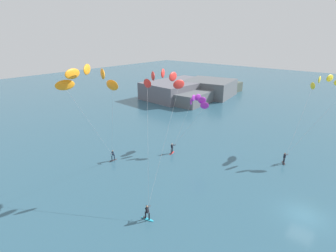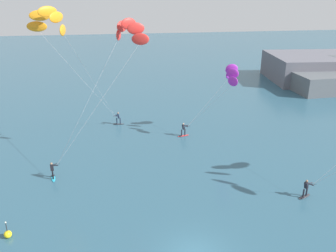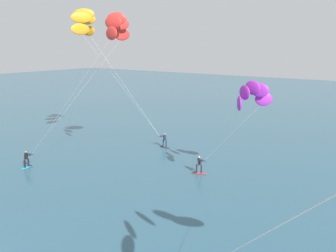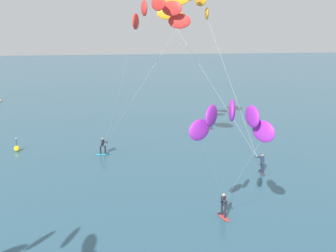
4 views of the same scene
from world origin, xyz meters
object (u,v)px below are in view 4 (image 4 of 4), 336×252
Objects in this scene: kitesurfer_nearshore at (155,20)px; marker_buoy at (17,148)px; kitesurfer_far_out at (191,9)px; kitesurfer_downwind at (231,127)px.

kitesurfer_nearshore reaches higher than marker_buoy.
kitesurfer_far_out is at bearing 152.53° from kitesurfer_nearshore.
kitesurfer_far_out reaches higher than kitesurfer_downwind.
kitesurfer_far_out reaches higher than marker_buoy.
marker_buoy is (-9.59, -12.81, -12.22)m from kitesurfer_nearshore.
kitesurfer_nearshore is 20.14m from marker_buoy.
kitesurfer_downwind is 27.29m from marker_buoy.
kitesurfer_far_out is (-7.42, 3.86, 0.86)m from kitesurfer_nearshore.
kitesurfer_nearshore is at bearing 53.18° from marker_buoy.
kitesurfer_nearshore is 10.33× the size of marker_buoy.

